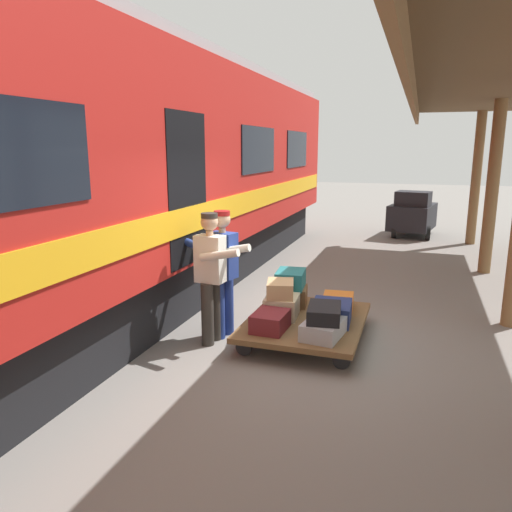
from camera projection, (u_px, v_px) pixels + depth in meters
The scene contains 15 objects.
ground_plane at pixel (322, 346), 6.30m from camera, with size 60.00×60.00×0.00m, color slate.
train_car at pixel (92, 179), 6.88m from camera, with size 3.02×17.04×4.00m.
luggage_cart at pixel (306, 322), 6.49m from camera, with size 1.49×1.93×0.27m.
suitcase_brown_leather at pixel (292, 296), 7.05m from camera, with size 0.43×0.46×0.26m, color brown.
suitcase_orange_carryall at pixel (338, 302), 6.85m from camera, with size 0.41×0.52×0.20m, color #CC6B23.
suitcase_gray_aluminum at pixel (324, 328), 5.86m from camera, with size 0.42×0.63×0.20m, color #9EA0A5.
suitcase_cream_canvas at pixel (282, 306), 6.56m from camera, with size 0.42×0.49×0.28m, color beige.
suitcase_navy_fabric at pixel (331, 312), 6.35m from camera, with size 0.49×0.59×0.26m, color navy.
suitcase_maroon_trunk at pixel (270, 321), 6.07m from camera, with size 0.39×0.50×0.23m, color maroon.
suitcase_black_hardshell at pixel (324, 313), 5.85m from camera, with size 0.38×0.55×0.18m, color black.
suitcase_tan_vintage at pixel (280, 289), 6.49m from camera, with size 0.35×0.45×0.21m, color tan.
suitcase_teal_softside at pixel (291, 279), 6.97m from camera, with size 0.38×0.51×0.25m, color #1E666B.
porter_in_overalls at pixel (222, 269), 6.45m from camera, with size 0.72×0.54×1.70m.
porter_by_door at pixel (212, 274), 6.21m from camera, with size 0.69×0.47×1.70m.
baggage_tug at pixel (412, 214), 13.97m from camera, with size 1.39×1.87×1.30m.
Camera 1 is at (-1.07, 5.86, 2.50)m, focal length 34.30 mm.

